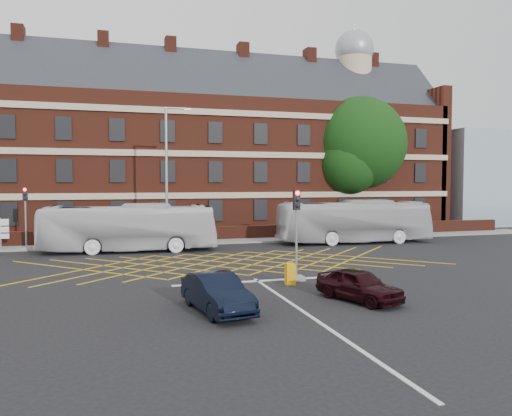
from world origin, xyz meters
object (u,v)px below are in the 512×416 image
object	(u,v)px
car_navy	(217,293)
traffic_light_near	(296,243)
street_lamp	(168,199)
bus_right	(354,222)
direction_signs	(0,230)
bus_left	(129,228)
utility_cabinet	(290,274)
car_maroon	(359,285)
traffic_light_far	(26,224)
deciduous_tree	(359,150)

from	to	relation	value
car_navy	traffic_light_near	bearing A→B (deg)	33.79
street_lamp	traffic_light_near	bearing A→B (deg)	-71.43
bus_right	direction_signs	world-z (taller)	bus_right
street_lamp	car_navy	bearing A→B (deg)	-90.74
bus_left	direction_signs	xyz separation A→B (m)	(-8.39, 3.17, -0.22)
traffic_light_near	utility_cabinet	distance (m)	1.68
car_maroon	street_lamp	distance (m)	18.96
bus_right	car_maroon	bearing A→B (deg)	156.60
car_navy	street_lamp	bearing A→B (deg)	79.40
traffic_light_far	direction_signs	world-z (taller)	traffic_light_far
bus_left	street_lamp	xyz separation A→B (m)	(2.68, 1.24, 1.87)
car_maroon	utility_cabinet	size ratio (longest dim) A/B	3.77
bus_left	traffic_light_far	size ratio (longest dim) A/B	2.69
street_lamp	direction_signs	xyz separation A→B (m)	(-11.08, 1.93, -2.09)
traffic_light_far	direction_signs	xyz separation A→B (m)	(-1.68, 0.48, -0.39)
car_navy	deciduous_tree	xyz separation A→B (m)	(19.04, 25.46, 6.99)
traffic_light_near	traffic_light_far	distance (m)	20.39
street_lamp	bus_right	bearing A→B (deg)	-4.83
direction_signs	street_lamp	bearing A→B (deg)	-9.89
bus_right	car_navy	xyz separation A→B (m)	(-14.11, -16.82, -0.96)
bus_left	direction_signs	bearing A→B (deg)	74.40
traffic_light_far	street_lamp	world-z (taller)	street_lamp
car_maroon	street_lamp	xyz separation A→B (m)	(-5.42, 17.94, 2.84)
bus_right	direction_signs	size ratio (longest dim) A/B	5.33
car_navy	deciduous_tree	distance (m)	32.55
car_maroon	traffic_light_far	size ratio (longest dim) A/B	0.86
car_navy	bus_left	bearing A→B (deg)	88.47
deciduous_tree	direction_signs	distance (m)	31.04
bus_left	bus_right	bearing A→B (deg)	-84.70
direction_signs	car_maroon	bearing A→B (deg)	-50.31
utility_cabinet	deciduous_tree	bearing A→B (deg)	55.61
direction_signs	traffic_light_near	bearing A→B (deg)	-44.61
car_navy	utility_cabinet	xyz separation A→B (m)	(4.12, 3.65, -0.19)
bus_left	bus_right	distance (m)	16.57
deciduous_tree	direction_signs	world-z (taller)	deciduous_tree
street_lamp	direction_signs	distance (m)	11.44
traffic_light_far	bus_left	bearing A→B (deg)	-21.80
bus_left	utility_cabinet	distance (m)	14.70
traffic_light_near	street_lamp	distance (m)	14.30
car_navy	car_maroon	bearing A→B (deg)	-9.39
traffic_light_near	traffic_light_far	xyz separation A→B (m)	(-13.92, 14.90, 0.00)
car_navy	street_lamp	size ratio (longest dim) A/B	0.42
bus_right	traffic_light_far	bearing A→B (deg)	86.96
deciduous_tree	bus_left	bearing A→B (deg)	-157.95
traffic_light_far	street_lamp	size ratio (longest dim) A/B	0.43
deciduous_tree	car_maroon	bearing A→B (deg)	-117.79
traffic_light_near	direction_signs	distance (m)	21.91
bus_right	direction_signs	xyz separation A→B (m)	(-24.96, 3.11, -0.26)
bus_right	car_maroon	size ratio (longest dim) A/B	3.18
direction_signs	utility_cabinet	xyz separation A→B (m)	(14.96, -16.27, -0.89)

